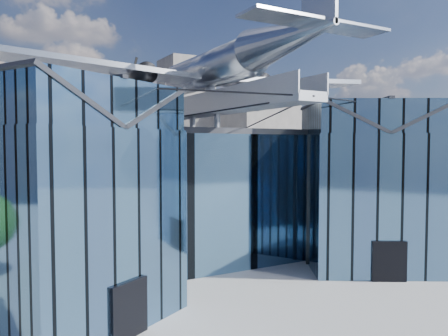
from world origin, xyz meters
TOP-DOWN VIEW (x-y plane):
  - ground_plane at (0.00, 0.00)m, footprint 120.00×120.00m
  - museum at (0.00, 5.82)m, footprint 32.88×24.50m
  - bg_towers at (1.45, 50.49)m, footprint 77.00×24.50m
  - tree_side_e at (25.89, 5.83)m, footprint 4.54×4.54m

SIDE VIEW (x-z plane):
  - ground_plane at x=0.00m, z-range 0.00..0.00m
  - tree_side_e at x=25.89m, z-range 1.04..6.93m
  - museum at x=0.00m, z-range -3.26..14.34m
  - bg_towers at x=1.45m, z-range -2.99..23.01m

